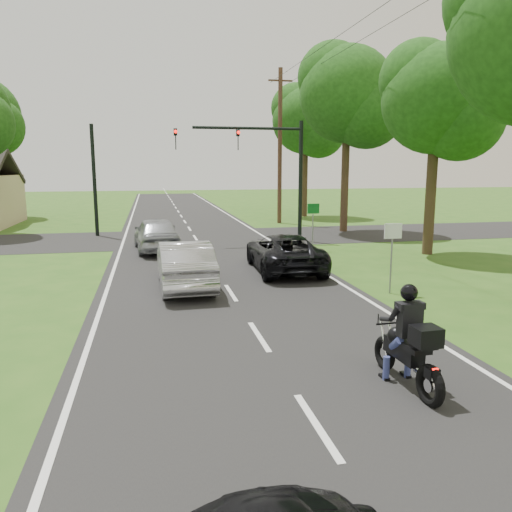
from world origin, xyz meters
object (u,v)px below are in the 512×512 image
(sign_green, at_px, (313,215))
(motorcycle_rider, at_px, (409,347))
(silver_suv, at_px, (156,234))
(sign_white, at_px, (392,241))
(silver_sedan, at_px, (185,264))
(traffic_signal, at_px, (265,159))
(dark_suv, at_px, (284,252))
(utility_pole_far, at_px, (280,146))

(sign_green, bearing_deg, motorcycle_rider, -101.81)
(silver_suv, height_order, sign_white, sign_white)
(motorcycle_rider, distance_m, silver_sedan, 8.71)
(silver_suv, xyz_separation_m, traffic_signal, (5.41, 1.75, 3.36))
(sign_white, bearing_deg, silver_sedan, 161.41)
(traffic_signal, distance_m, sign_white, 11.39)
(sign_white, relative_size, sign_green, 1.00)
(motorcycle_rider, relative_size, silver_sedan, 0.48)
(dark_suv, distance_m, utility_pole_far, 16.20)
(silver_suv, distance_m, traffic_signal, 6.60)
(dark_suv, relative_size, traffic_signal, 0.76)
(silver_sedan, bearing_deg, silver_suv, -85.34)
(silver_sedan, distance_m, traffic_signal, 10.68)
(dark_suv, xyz_separation_m, traffic_signal, (0.90, 7.13, 3.45))
(motorcycle_rider, bearing_deg, sign_green, 75.71)
(dark_suv, relative_size, sign_green, 2.30)
(silver_sedan, distance_m, sign_green, 8.66)
(traffic_signal, relative_size, utility_pole_far, 0.64)
(dark_suv, height_order, silver_sedan, silver_sedan)
(silver_sedan, distance_m, utility_pole_far, 19.08)
(dark_suv, bearing_deg, silver_suv, -47.93)
(traffic_signal, xyz_separation_m, sign_green, (1.56, -3.02, -2.54))
(silver_sedan, xyz_separation_m, utility_pole_far, (7.51, 17.00, 4.33))
(silver_sedan, relative_size, sign_white, 2.11)
(silver_suv, relative_size, traffic_signal, 0.71)
(sign_white, bearing_deg, traffic_signal, 97.05)
(motorcycle_rider, distance_m, sign_green, 14.38)
(silver_suv, height_order, sign_green, sign_green)
(sign_white, height_order, sign_green, same)
(dark_suv, bearing_deg, utility_pole_far, -101.86)
(motorcycle_rider, relative_size, utility_pole_far, 0.21)
(dark_suv, relative_size, silver_suv, 1.08)
(dark_suv, bearing_deg, sign_white, 122.29)
(utility_pole_far, xyz_separation_m, sign_green, (-1.30, -11.02, -3.49))
(silver_sedan, height_order, silver_suv, silver_suv)
(traffic_signal, bearing_deg, silver_sedan, -117.30)
(dark_suv, distance_m, sign_white, 4.59)
(silver_sedan, distance_m, sign_white, 6.39)
(silver_sedan, bearing_deg, utility_pole_far, -115.18)
(motorcycle_rider, xyz_separation_m, silver_sedan, (-3.27, 8.07, 0.02))
(utility_pole_far, xyz_separation_m, sign_white, (-1.50, -19.02, -3.49))
(traffic_signal, bearing_deg, motorcycle_rider, -94.60)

